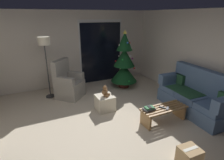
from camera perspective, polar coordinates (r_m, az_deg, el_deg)
ground_plane at (r=4.08m, az=-0.92°, el=-15.23°), size 7.00×7.00×0.00m
wall_back at (r=6.36m, az=-12.60°, el=9.46°), size 5.72×0.12×2.50m
wall_right at (r=5.33m, az=28.43°, el=5.58°), size 0.12×6.00×2.50m
patio_door_frame at (r=6.62m, az=-3.45°, el=8.98°), size 1.60×0.02×2.20m
patio_door_glass at (r=6.61m, az=-3.39°, el=8.53°), size 1.50×0.02×2.10m
couch at (r=5.06m, az=24.79°, el=-4.74°), size 0.86×1.97×1.08m
coffee_table at (r=4.38m, az=15.94°, el=-9.68°), size 1.10×0.40×0.36m
remote_black at (r=4.29m, az=15.58°, el=-8.34°), size 0.12×0.16×0.02m
remote_graphite at (r=4.28m, az=17.09°, el=-8.55°), size 0.15×0.13×0.02m
book_stack at (r=4.13m, az=11.66°, el=-8.81°), size 0.26×0.18×0.07m
cell_phone at (r=4.11m, az=11.74°, el=-8.24°), size 0.09×0.15×0.01m
christmas_tree at (r=6.02m, az=3.87°, el=5.42°), size 0.88×0.90×1.91m
armchair at (r=5.54m, az=-13.64°, el=-1.29°), size 0.97×0.97×1.13m
floor_lamp at (r=5.42m, az=-20.49°, el=9.70°), size 0.32×0.32×1.78m
ottoman at (r=4.74m, az=-2.26°, el=-7.16°), size 0.44×0.44×0.39m
teddy_bear_chestnut at (r=4.60m, az=-2.19°, el=-3.65°), size 0.21×0.22×0.29m
cardboard_box_taped_mid_floor at (r=3.47m, az=23.18°, el=-21.25°), size 0.34×0.32×0.31m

